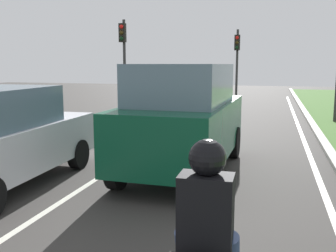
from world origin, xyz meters
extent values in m
plane|color=#383533|center=(0.00, 14.00, 0.00)|extent=(60.00, 60.00, 0.00)
cube|color=silver|center=(-0.70, 14.00, 0.00)|extent=(0.12, 32.00, 0.01)
cube|color=silver|center=(3.60, 14.00, 0.00)|extent=(0.12, 32.00, 0.01)
cube|color=#9E9B93|center=(4.10, 14.00, 0.06)|extent=(0.24, 48.00, 0.12)
cube|color=#0C472D|center=(0.86, 9.49, 0.93)|extent=(2.02, 4.55, 1.10)
cube|color=slate|center=(0.85, 9.34, 1.88)|extent=(1.77, 2.74, 0.80)
cylinder|color=black|center=(0.02, 11.04, 0.38)|extent=(0.24, 0.77, 0.76)
cylinder|color=black|center=(1.77, 10.99, 0.38)|extent=(0.24, 0.77, 0.76)
cylinder|color=black|center=(-0.06, 7.98, 0.38)|extent=(0.24, 0.77, 0.76)
cylinder|color=black|center=(1.69, 7.94, 0.38)|extent=(0.24, 0.77, 0.76)
cube|color=silver|center=(-2.21, 7.61, 0.74)|extent=(1.86, 4.34, 0.84)
cylinder|color=black|center=(-3.06, 9.05, 0.32)|extent=(0.24, 0.65, 0.64)
cylinder|color=black|center=(-1.44, 9.09, 0.32)|extent=(0.24, 0.65, 0.64)
ellipsoid|color=black|center=(2.20, 4.69, 0.80)|extent=(0.29, 0.50, 0.24)
cube|color=black|center=(2.20, 4.29, 1.18)|extent=(0.40, 0.27, 0.60)
sphere|color=black|center=(2.20, 4.32, 1.60)|extent=(0.28, 0.28, 0.28)
cylinder|color=navy|center=(2.03, 4.41, 0.80)|extent=(0.17, 0.30, 0.45)
cylinder|color=#2D2D2D|center=(-4.60, 19.93, 2.22)|extent=(0.14, 0.14, 4.44)
cube|color=black|center=(-4.60, 19.73, 3.79)|extent=(0.32, 0.24, 0.90)
sphere|color=red|center=(-4.60, 19.60, 4.07)|extent=(0.20, 0.20, 0.20)
sphere|color=#382B0C|center=(-4.60, 19.60, 3.79)|extent=(0.20, 0.20, 0.20)
sphere|color=black|center=(-4.60, 19.60, 3.51)|extent=(0.20, 0.20, 0.20)
cylinder|color=#2D2D2D|center=(0.46, 25.47, 2.16)|extent=(0.14, 0.14, 4.32)
cube|color=black|center=(0.46, 25.27, 3.54)|extent=(0.32, 0.24, 0.90)
sphere|color=red|center=(0.46, 25.14, 3.82)|extent=(0.20, 0.20, 0.20)
sphere|color=#382B0C|center=(0.46, 25.14, 3.54)|extent=(0.20, 0.20, 0.20)
sphere|color=black|center=(0.46, 25.14, 3.26)|extent=(0.20, 0.20, 0.20)
camera|label=1|loc=(2.65, 1.59, 2.28)|focal=41.42mm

